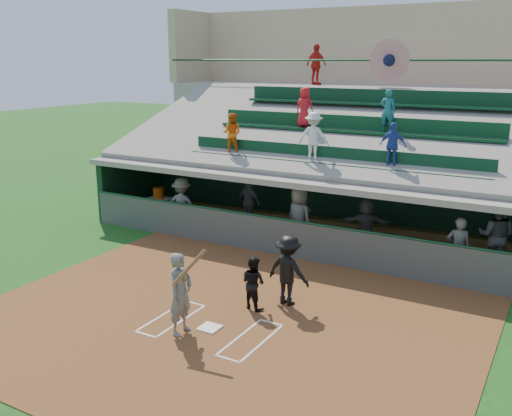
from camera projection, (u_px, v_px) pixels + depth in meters
The scene contains 20 objects.
ground at pixel (210, 329), 12.29m from camera, with size 100.00×100.00×0.00m, color #174A14.
dirt_slab at pixel (222, 320), 12.70m from camera, with size 11.00×9.00×0.02m, color brown.
home_plate at pixel (210, 328), 12.28m from camera, with size 0.43×0.43×0.03m, color white.
batters_box_chalk at pixel (210, 328), 12.28m from camera, with size 2.65×1.85×0.01m.
dugout_floor at pixel (330, 243), 17.96m from camera, with size 16.00×3.50×0.04m, color gray.
concourse_slab at pixel (396, 144), 23.06m from camera, with size 20.00×3.00×4.60m, color gray.
grandstand at pixel (372, 156), 20.56m from camera, with size 20.40×10.40×7.80m.
batter_at_plate at pixel (181, 293), 11.87m from camera, with size 0.85×0.75×1.95m.
catcher at pixel (253, 283), 13.14m from camera, with size 0.61×0.47×1.25m, color black.
home_umpire at pixel (288, 270), 13.33m from camera, with size 1.08×0.62×1.67m, color black.
dugout_bench at pixel (351, 228), 18.82m from camera, with size 13.37×0.40×0.40m, color olive.
white_table at pixel (160, 208), 20.54m from camera, with size 0.88×0.66×0.77m, color silver.
water_cooler at pixel (158, 193), 20.40m from camera, with size 0.38×0.38×0.38m, color #E7590D.
dugout_player_a at pixel (182, 205), 18.87m from camera, with size 1.18×0.68×1.83m, color #535550.
dugout_player_b at pixel (249, 202), 19.43m from camera, with size 1.03×0.43×1.75m, color #60625C.
dugout_player_c at pixel (299, 218), 17.13m from camera, with size 0.95×0.62×1.95m, color #5B5F59.
dugout_player_d at pixel (366, 224), 17.10m from camera, with size 1.48×0.47×1.59m, color #565853.
dugout_player_e at pixel (458, 248), 14.80m from camera, with size 0.61×0.40×1.68m, color #585B56.
dugout_player_f at pixel (496, 236), 15.38m from camera, with size 0.95×0.74×1.96m, color #585A55.
concourse_staff_a at pixel (316, 65), 23.42m from camera, with size 0.96×0.40×1.64m, color red.
Camera 1 is at (6.40, -9.27, 5.65)m, focal length 40.00 mm.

